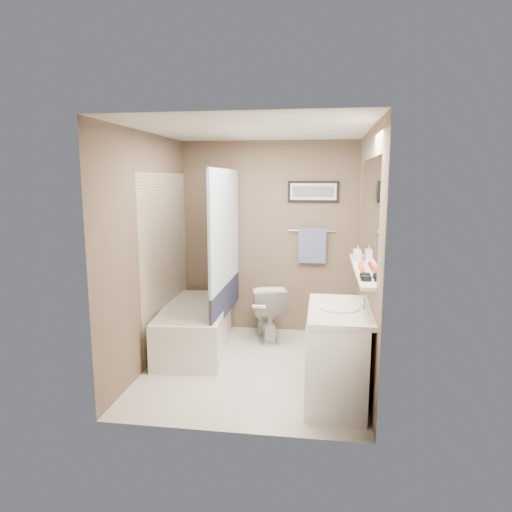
# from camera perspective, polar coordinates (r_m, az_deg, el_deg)

# --- Properties ---
(ground) EXTENTS (2.50, 2.50, 0.00)m
(ground) POSITION_cam_1_polar(r_m,az_deg,el_deg) (4.89, -0.26, -13.71)
(ground) COLOR silver
(ground) RESTS_ON ground
(ceiling) EXTENTS (2.20, 2.50, 0.04)m
(ceiling) POSITION_cam_1_polar(r_m,az_deg,el_deg) (4.51, -0.29, 15.28)
(ceiling) COLOR silver
(ceiling) RESTS_ON wall_back
(wall_back) EXTENTS (2.20, 0.04, 2.40)m
(wall_back) POSITION_cam_1_polar(r_m,az_deg,el_deg) (5.75, 1.56, 2.28)
(wall_back) COLOR brown
(wall_back) RESTS_ON ground
(wall_front) EXTENTS (2.20, 0.04, 2.40)m
(wall_front) POSITION_cam_1_polar(r_m,az_deg,el_deg) (3.36, -3.42, -3.09)
(wall_front) COLOR brown
(wall_front) RESTS_ON ground
(wall_left) EXTENTS (0.04, 2.50, 2.40)m
(wall_left) POSITION_cam_1_polar(r_m,az_deg,el_deg) (4.82, -13.06, 0.60)
(wall_left) COLOR brown
(wall_left) RESTS_ON ground
(wall_right) EXTENTS (0.04, 2.50, 2.40)m
(wall_right) POSITION_cam_1_polar(r_m,az_deg,el_deg) (4.51, 13.41, -0.03)
(wall_right) COLOR brown
(wall_right) RESTS_ON ground
(tile_surround) EXTENTS (0.02, 1.55, 2.00)m
(tile_surround) POSITION_cam_1_polar(r_m,az_deg,el_deg) (5.32, -11.16, -0.68)
(tile_surround) COLOR beige
(tile_surround) RESTS_ON wall_left
(curtain_rod) EXTENTS (0.02, 1.55, 0.02)m
(curtain_rod) POSITION_cam_1_polar(r_m,az_deg,el_deg) (5.05, -3.99, 10.90)
(curtain_rod) COLOR silver
(curtain_rod) RESTS_ON wall_left
(curtain_upper) EXTENTS (0.03, 1.45, 1.28)m
(curtain_upper) POSITION_cam_1_polar(r_m,az_deg,el_deg) (5.08, -3.90, 3.55)
(curtain_upper) COLOR white
(curtain_upper) RESTS_ON curtain_rod
(curtain_lower) EXTENTS (0.03, 1.45, 0.36)m
(curtain_lower) POSITION_cam_1_polar(r_m,az_deg,el_deg) (5.23, -3.80, -5.42)
(curtain_lower) COLOR #242844
(curtain_lower) RESTS_ON curtain_rod
(mirror) EXTENTS (0.02, 1.60, 1.00)m
(mirror) POSITION_cam_1_polar(r_m,az_deg,el_deg) (4.32, 13.93, 5.14)
(mirror) COLOR silver
(mirror) RESTS_ON wall_right
(shelf) EXTENTS (0.12, 1.60, 0.03)m
(shelf) POSITION_cam_1_polar(r_m,az_deg,el_deg) (4.38, 12.94, -1.63)
(shelf) COLOR silver
(shelf) RESTS_ON wall_right
(towel_bar) EXTENTS (0.60, 0.02, 0.02)m
(towel_bar) POSITION_cam_1_polar(r_m,az_deg,el_deg) (5.69, 7.06, 3.14)
(towel_bar) COLOR silver
(towel_bar) RESTS_ON wall_back
(towel) EXTENTS (0.34, 0.05, 0.44)m
(towel) POSITION_cam_1_polar(r_m,az_deg,el_deg) (5.69, 7.02, 1.32)
(towel) COLOR #8D96CE
(towel) RESTS_ON towel_bar
(art_frame) EXTENTS (0.62, 0.02, 0.26)m
(art_frame) POSITION_cam_1_polar(r_m,az_deg,el_deg) (5.67, 7.17, 7.99)
(art_frame) COLOR black
(art_frame) RESTS_ON wall_back
(art_mat) EXTENTS (0.56, 0.00, 0.20)m
(art_mat) POSITION_cam_1_polar(r_m,az_deg,el_deg) (5.66, 7.17, 7.98)
(art_mat) COLOR white
(art_mat) RESTS_ON art_frame
(art_image) EXTENTS (0.50, 0.00, 0.13)m
(art_image) POSITION_cam_1_polar(r_m,az_deg,el_deg) (5.65, 7.17, 7.98)
(art_image) COLOR #595959
(art_image) RESTS_ON art_mat
(door) EXTENTS (0.80, 0.02, 2.00)m
(door) POSITION_cam_1_polar(r_m,az_deg,el_deg) (3.33, 5.95, -6.78)
(door) COLOR silver
(door) RESTS_ON wall_front
(door_handle) EXTENTS (0.10, 0.02, 0.02)m
(door_handle) POSITION_cam_1_polar(r_m,az_deg,el_deg) (3.41, 0.40, -6.34)
(door_handle) COLOR silver
(door_handle) RESTS_ON door
(bathtub) EXTENTS (0.86, 1.57, 0.50)m
(bathtub) POSITION_cam_1_polar(r_m,az_deg,el_deg) (5.35, -7.61, -8.82)
(bathtub) COLOR white
(bathtub) RESTS_ON ground
(tub_rim) EXTENTS (0.56, 1.36, 0.02)m
(tub_rim) POSITION_cam_1_polar(r_m,az_deg,el_deg) (5.28, -7.67, -6.25)
(tub_rim) COLOR beige
(tub_rim) RESTS_ON bathtub
(toilet) EXTENTS (0.56, 0.76, 0.70)m
(toilet) POSITION_cam_1_polar(r_m,az_deg,el_deg) (5.60, 1.30, -6.85)
(toilet) COLOR white
(toilet) RESTS_ON ground
(vanity) EXTENTS (0.58, 0.94, 0.80)m
(vanity) POSITION_cam_1_polar(r_m,az_deg,el_deg) (4.14, 10.44, -12.32)
(vanity) COLOR white
(vanity) RESTS_ON ground
(countertop) EXTENTS (0.54, 0.96, 0.04)m
(countertop) POSITION_cam_1_polar(r_m,az_deg,el_deg) (4.01, 10.48, -6.73)
(countertop) COLOR beige
(countertop) RESTS_ON vanity
(sink_basin) EXTENTS (0.34, 0.34, 0.01)m
(sink_basin) POSITION_cam_1_polar(r_m,az_deg,el_deg) (4.00, 10.35, -6.34)
(sink_basin) COLOR silver
(sink_basin) RESTS_ON countertop
(faucet_spout) EXTENTS (0.02, 0.02, 0.10)m
(faucet_spout) POSITION_cam_1_polar(r_m,az_deg,el_deg) (4.00, 13.25, -5.81)
(faucet_spout) COLOR silver
(faucet_spout) RESTS_ON countertop
(faucet_knob) EXTENTS (0.05, 0.05, 0.05)m
(faucet_knob) POSITION_cam_1_polar(r_m,az_deg,el_deg) (4.10, 13.12, -5.71)
(faucet_knob) COLOR white
(faucet_knob) RESTS_ON countertop
(candle_bowl_near) EXTENTS (0.09, 0.09, 0.04)m
(candle_bowl_near) POSITION_cam_1_polar(r_m,az_deg,el_deg) (3.84, 13.60, -2.72)
(candle_bowl_near) COLOR black
(candle_bowl_near) RESTS_ON shelf
(candle_bowl_far) EXTENTS (0.09, 0.09, 0.04)m
(candle_bowl_far) POSITION_cam_1_polar(r_m,az_deg,el_deg) (3.94, 13.46, -2.38)
(candle_bowl_far) COLOR black
(candle_bowl_far) RESTS_ON shelf
(hair_brush_front) EXTENTS (0.04, 0.22, 0.04)m
(hair_brush_front) POSITION_cam_1_polar(r_m,az_deg,el_deg) (4.26, 13.08, -1.45)
(hair_brush_front) COLOR #EE4D21
(hair_brush_front) RESTS_ON shelf
(hair_brush_back) EXTENTS (0.07, 0.22, 0.04)m
(hair_brush_back) POSITION_cam_1_polar(r_m,az_deg,el_deg) (4.39, 12.94, -1.11)
(hair_brush_back) COLOR #D5421E
(hair_brush_back) RESTS_ON shelf
(pink_comb) EXTENTS (0.03, 0.16, 0.01)m
(pink_comb) POSITION_cam_1_polar(r_m,az_deg,el_deg) (4.54, 12.79, -0.99)
(pink_comb) COLOR pink
(pink_comb) RESTS_ON shelf
(glass_jar) EXTENTS (0.08, 0.08, 0.10)m
(glass_jar) POSITION_cam_1_polar(r_m,az_deg,el_deg) (4.88, 12.50, 0.30)
(glass_jar) COLOR silver
(glass_jar) RESTS_ON shelf
(soap_bottle) EXTENTS (0.07, 0.07, 0.15)m
(soap_bottle) POSITION_cam_1_polar(r_m,az_deg,el_deg) (4.77, 12.60, 0.40)
(soap_bottle) COLOR #999999
(soap_bottle) RESTS_ON shelf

